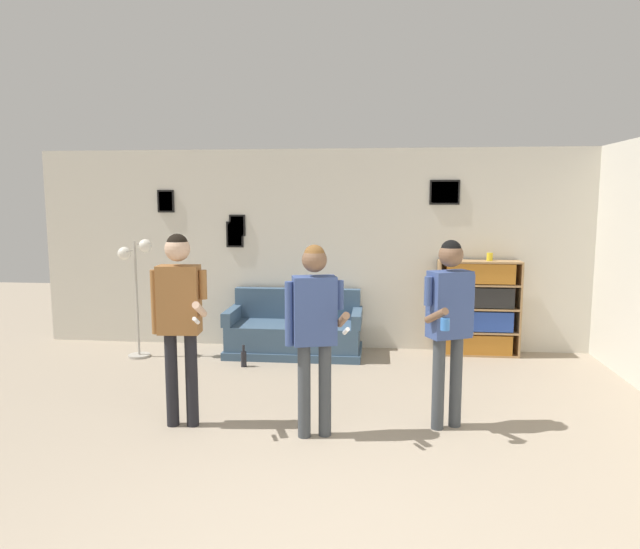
# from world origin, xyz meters

# --- Properties ---
(wall_back) EXTENTS (8.70, 0.08, 2.70)m
(wall_back) POSITION_xyz_m (-0.00, 4.72, 1.35)
(wall_back) COLOR silver
(wall_back) RESTS_ON ground_plane
(couch) EXTENTS (1.76, 0.80, 0.83)m
(couch) POSITION_xyz_m (-0.73, 4.30, 0.28)
(couch) COLOR #3D5670
(couch) RESTS_ON ground_plane
(bookshelf) EXTENTS (1.05, 0.30, 1.24)m
(bookshelf) POSITION_xyz_m (1.66, 4.50, 0.62)
(bookshelf) COLOR #A87F51
(bookshelf) RESTS_ON ground_plane
(floor_lamp) EXTENTS (0.45, 0.28, 1.53)m
(floor_lamp) POSITION_xyz_m (-2.73, 3.94, 1.09)
(floor_lamp) COLOR #ADA89E
(floor_lamp) RESTS_ON ground_plane
(person_player_foreground_left) EXTENTS (0.52, 0.45, 1.74)m
(person_player_foreground_left) POSITION_xyz_m (-1.39, 1.80, 1.08)
(person_player_foreground_left) COLOR black
(person_player_foreground_left) RESTS_ON ground_plane
(person_player_foreground_center) EXTENTS (0.56, 0.42, 1.66)m
(person_player_foreground_center) POSITION_xyz_m (-0.18, 1.69, 1.02)
(person_player_foreground_center) COLOR #3D4247
(person_player_foreground_center) RESTS_ON ground_plane
(person_watcher_holding_cup) EXTENTS (0.46, 0.55, 1.69)m
(person_watcher_holding_cup) POSITION_xyz_m (0.98, 2.00, 1.04)
(person_watcher_holding_cup) COLOR #3D4247
(person_watcher_holding_cup) RESTS_ON ground_plane
(bottle_on_floor) EXTENTS (0.07, 0.07, 0.27)m
(bottle_on_floor) POSITION_xyz_m (-1.27, 3.65, 0.11)
(bottle_on_floor) COLOR black
(bottle_on_floor) RESTS_ON ground_plane
(drinking_cup) EXTENTS (0.08, 0.08, 0.10)m
(drinking_cup) POSITION_xyz_m (1.78, 4.50, 1.30)
(drinking_cup) COLOR yellow
(drinking_cup) RESTS_ON bookshelf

